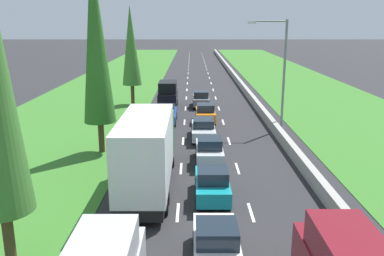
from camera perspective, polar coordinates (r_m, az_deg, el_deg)
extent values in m
plane|color=#28282B|center=(63.43, 0.84, 6.66)|extent=(300.00, 300.00, 0.00)
cube|color=#387528|center=(64.46, -10.55, 6.56)|extent=(14.00, 140.00, 0.04)
cube|color=#387528|center=(65.26, 13.63, 6.50)|extent=(14.00, 140.00, 0.04)
cube|color=#9E9B93|center=(63.72, 6.01, 7.01)|extent=(0.44, 120.00, 0.85)
cube|color=white|center=(19.88, -2.12, -11.70)|extent=(0.14, 2.00, 0.01)
cube|color=white|center=(25.39, -1.67, -5.67)|extent=(0.14, 2.00, 0.01)
cube|color=white|center=(31.09, -1.38, -1.83)|extent=(0.14, 2.00, 0.01)
cube|color=white|center=(36.88, -1.19, 0.82)|extent=(0.14, 2.00, 0.01)
cube|color=white|center=(42.73, -1.04, 2.75)|extent=(0.14, 2.00, 0.01)
cube|color=white|center=(48.61, -0.93, 4.21)|extent=(0.14, 2.00, 0.01)
cube|color=white|center=(54.52, -0.85, 5.35)|extent=(0.14, 2.00, 0.01)
cube|color=white|center=(60.45, -0.78, 6.27)|extent=(0.14, 2.00, 0.01)
cube|color=white|center=(66.39, -0.72, 7.03)|extent=(0.14, 2.00, 0.01)
cube|color=white|center=(72.34, -0.68, 7.66)|extent=(0.14, 2.00, 0.01)
cube|color=white|center=(78.30, -0.64, 8.19)|extent=(0.14, 2.00, 0.01)
cube|color=white|center=(84.27, -0.60, 8.65)|extent=(0.14, 2.00, 0.01)
cube|color=white|center=(90.23, -0.57, 9.05)|extent=(0.14, 2.00, 0.01)
cube|color=white|center=(96.21, -0.54, 9.40)|extent=(0.14, 2.00, 0.01)
cube|color=white|center=(102.18, -0.52, 9.71)|extent=(0.14, 2.00, 0.01)
cube|color=white|center=(108.16, -0.50, 9.99)|extent=(0.14, 2.00, 0.01)
cube|color=white|center=(114.14, -0.48, 10.23)|extent=(0.14, 2.00, 0.01)
cube|color=white|center=(120.13, -0.46, 10.45)|extent=(0.14, 2.00, 0.01)
cube|color=white|center=(20.06, 8.13, -11.58)|extent=(0.14, 2.00, 0.01)
cube|color=white|center=(25.54, 6.25, -5.64)|extent=(0.14, 2.00, 0.01)
cube|color=white|center=(31.21, 5.06, -1.82)|extent=(0.14, 2.00, 0.01)
cube|color=white|center=(36.98, 4.25, 0.82)|extent=(0.14, 2.00, 0.01)
cube|color=white|center=(42.81, 3.65, 2.74)|extent=(0.14, 2.00, 0.01)
cube|color=white|center=(48.69, 3.20, 4.20)|extent=(0.14, 2.00, 0.01)
cube|color=white|center=(54.59, 2.84, 5.35)|extent=(0.14, 2.00, 0.01)
cube|color=white|center=(60.51, 2.56, 6.27)|extent=(0.14, 2.00, 0.01)
cube|color=white|center=(66.45, 2.32, 7.02)|extent=(0.14, 2.00, 0.01)
cube|color=white|center=(72.39, 2.12, 7.65)|extent=(0.14, 2.00, 0.01)
cube|color=white|center=(78.35, 1.95, 8.19)|extent=(0.14, 2.00, 0.01)
cube|color=white|center=(84.31, 1.81, 8.65)|extent=(0.14, 2.00, 0.01)
cube|color=white|center=(90.28, 1.68, 9.05)|extent=(0.14, 2.00, 0.01)
cube|color=white|center=(96.25, 1.57, 9.40)|extent=(0.14, 2.00, 0.01)
cube|color=white|center=(102.22, 1.47, 9.71)|extent=(0.14, 2.00, 0.01)
cube|color=white|center=(108.20, 1.38, 9.98)|extent=(0.14, 2.00, 0.01)
cube|color=white|center=(114.18, 1.30, 10.23)|extent=(0.14, 2.00, 0.01)
cube|color=white|center=(120.16, 1.23, 10.45)|extent=(0.14, 2.00, 0.01)
cube|color=silver|center=(12.61, -12.68, -17.06)|extent=(1.80, 3.10, 1.10)
cube|color=white|center=(15.89, 3.26, -16.13)|extent=(1.68, 3.90, 0.76)
cube|color=#19232D|center=(15.28, 3.37, -14.45)|extent=(1.52, 1.60, 0.64)
cylinder|color=black|center=(17.10, 0.37, -15.18)|extent=(0.22, 0.64, 0.64)
cylinder|color=black|center=(17.18, 5.62, -15.10)|extent=(0.22, 0.64, 0.64)
cube|color=black|center=(22.54, -6.16, -6.84)|extent=(2.20, 9.40, 0.56)
cube|color=#237A33|center=(25.46, -5.43, -0.66)|extent=(2.40, 2.20, 2.50)
cube|color=silver|center=(20.86, -6.61, -3.01)|extent=(2.44, 7.20, 3.30)
cylinder|color=black|center=(25.84, -7.88, -4.70)|extent=(0.22, 0.64, 0.64)
cylinder|color=black|center=(25.63, -2.89, -4.74)|extent=(0.22, 0.64, 0.64)
cylinder|color=black|center=(20.81, -9.87, -9.70)|extent=(0.22, 0.64, 0.64)
cylinder|color=black|center=(20.55, -3.61, -9.82)|extent=(0.22, 0.64, 0.64)
cylinder|color=black|center=(19.85, -10.39, -10.98)|extent=(0.22, 0.64, 0.64)
cylinder|color=black|center=(19.58, -3.80, -11.13)|extent=(0.22, 0.64, 0.64)
cube|color=teal|center=(21.04, 2.71, -8.08)|extent=(1.68, 3.90, 0.76)
cube|color=#19232D|center=(20.50, 2.77, -6.60)|extent=(1.52, 1.60, 0.64)
cylinder|color=black|center=(22.28, 0.58, -7.78)|extent=(0.22, 0.64, 0.64)
cylinder|color=black|center=(22.35, 4.51, -7.76)|extent=(0.22, 0.64, 0.64)
cylinder|color=black|center=(20.07, 0.66, -10.42)|extent=(0.22, 0.64, 0.64)
cylinder|color=black|center=(20.15, 5.06, -10.38)|extent=(0.22, 0.64, 0.64)
cube|color=white|center=(30.84, -4.76, -0.71)|extent=(1.76, 4.50, 0.72)
cube|color=#19232D|center=(30.53, -4.80, 0.41)|extent=(1.56, 1.90, 0.60)
cylinder|color=black|center=(32.35, -5.96, -0.67)|extent=(0.22, 0.64, 0.64)
cylinder|color=black|center=(32.22, -3.13, -0.67)|extent=(0.22, 0.64, 0.64)
cylinder|color=black|center=(29.68, -6.49, -2.09)|extent=(0.22, 0.64, 0.64)
cylinder|color=black|center=(29.55, -3.41, -2.10)|extent=(0.22, 0.64, 0.64)
cube|color=silver|center=(26.25, 2.31, -3.38)|extent=(1.68, 3.90, 0.76)
cube|color=#19232D|center=(25.76, 2.36, -2.11)|extent=(1.52, 1.60, 0.64)
cylinder|color=black|center=(27.50, 0.62, -3.36)|extent=(0.22, 0.64, 0.64)
cylinder|color=black|center=(27.56, 3.78, -3.35)|extent=(0.22, 0.64, 0.64)
cylinder|color=black|center=(25.21, 0.69, -5.06)|extent=(0.22, 0.64, 0.64)
cylinder|color=black|center=(25.28, 4.15, -5.04)|extent=(0.22, 0.64, 0.64)
cube|color=#1E47B7|center=(36.61, -3.75, 1.77)|extent=(1.76, 4.50, 0.72)
cube|color=#19232D|center=(36.32, -3.78, 2.74)|extent=(1.56, 1.90, 0.60)
cylinder|color=black|center=(38.11, -4.81, 1.71)|extent=(0.22, 0.64, 0.64)
cylinder|color=black|center=(38.01, -2.41, 1.72)|extent=(0.22, 0.64, 0.64)
cylinder|color=black|center=(35.40, -5.17, 0.70)|extent=(0.22, 0.64, 0.64)
cylinder|color=black|center=(35.30, -2.58, 0.70)|extent=(0.22, 0.64, 0.64)
cube|color=maroon|center=(13.47, 20.91, -15.52)|extent=(1.80, 3.10, 1.10)
cube|color=black|center=(43.10, -3.48, 4.20)|extent=(1.90, 4.90, 1.40)
cube|color=black|center=(42.59, -3.53, 5.78)|extent=(1.80, 3.10, 1.10)
cylinder|color=black|center=(44.78, -4.47, 3.67)|extent=(0.22, 0.64, 0.64)
cylinder|color=black|center=(44.68, -2.24, 3.68)|extent=(0.22, 0.64, 0.64)
cylinder|color=black|center=(41.81, -4.78, 2.87)|extent=(0.22, 0.64, 0.64)
cylinder|color=black|center=(41.70, -2.39, 2.88)|extent=(0.22, 0.64, 0.64)
cube|color=silver|center=(31.50, 1.46, -0.33)|extent=(1.76, 4.50, 0.72)
cube|color=#19232D|center=(31.19, 1.47, 0.77)|extent=(1.56, 1.90, 0.60)
cylinder|color=black|center=(32.93, 0.00, -0.31)|extent=(0.22, 0.64, 0.64)
cylinder|color=black|center=(32.97, 2.78, -0.31)|extent=(0.22, 0.64, 0.64)
cylinder|color=black|center=(30.24, 0.01, -1.68)|extent=(0.22, 0.64, 0.64)
cylinder|color=black|center=(30.28, 3.04, -1.67)|extent=(0.22, 0.64, 0.64)
cube|color=orange|center=(36.81, 1.75, 1.90)|extent=(1.68, 3.90, 0.76)
cube|color=#19232D|center=(36.37, 1.78, 2.87)|extent=(1.52, 1.60, 0.64)
cylinder|color=black|center=(38.06, 0.55, 1.75)|extent=(0.22, 0.64, 0.64)
cylinder|color=black|center=(38.11, 2.83, 1.74)|extent=(0.22, 0.64, 0.64)
cylinder|color=black|center=(35.70, 0.59, 0.88)|extent=(0.22, 0.64, 0.64)
cylinder|color=black|center=(35.76, 3.03, 0.88)|extent=(0.22, 0.64, 0.64)
cube|color=slate|center=(43.52, 1.13, 3.90)|extent=(1.68, 3.90, 0.76)
cube|color=#19232D|center=(43.10, 1.14, 4.74)|extent=(1.52, 1.60, 0.64)
cylinder|color=black|center=(44.77, 0.12, 3.71)|extent=(0.22, 0.64, 0.64)
cylinder|color=black|center=(44.80, 2.07, 3.71)|extent=(0.22, 0.64, 0.64)
cylinder|color=black|center=(42.40, 0.13, 3.09)|extent=(0.22, 0.64, 0.64)
cylinder|color=black|center=(42.43, 2.19, 3.09)|extent=(0.22, 0.64, 0.64)
cylinder|color=#4C3823|center=(17.03, -24.36, -13.75)|extent=(0.41, 0.41, 2.20)
cylinder|color=#4C3823|center=(28.84, -12.68, -1.25)|extent=(0.40, 0.40, 2.20)
cone|color=#2D6623|center=(27.80, -13.47, 12.23)|extent=(2.14, 2.14, 11.27)
cylinder|color=#4C3823|center=(45.11, -8.42, 4.64)|extent=(0.40, 0.40, 2.20)
cone|color=#3D752D|center=(44.51, -8.68, 11.33)|extent=(2.06, 2.06, 8.34)
cylinder|color=gray|center=(34.31, 12.61, 7.07)|extent=(0.20, 0.20, 9.00)
cylinder|color=gray|center=(33.76, 10.63, 14.46)|extent=(2.80, 0.12, 0.12)
cube|color=silver|center=(33.53, 8.20, 14.39)|extent=(0.60, 0.28, 0.20)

